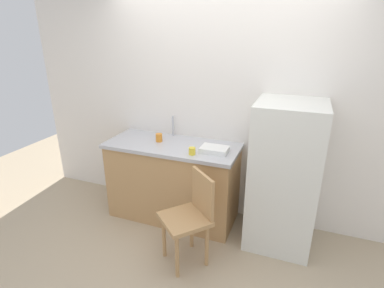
{
  "coord_description": "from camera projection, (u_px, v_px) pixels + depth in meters",
  "views": [
    {
      "loc": [
        0.85,
        -2.15,
        2.09
      ],
      "look_at": [
        -0.19,
        0.6,
        0.96
      ],
      "focal_mm": 28.03,
      "sensor_mm": 36.0,
      "label": 1
    }
  ],
  "objects": [
    {
      "name": "back_wall",
      "position": [
        221.0,
        103.0,
        3.3
      ],
      "size": [
        4.8,
        0.1,
        2.67
      ],
      "primitive_type": "cube",
      "color": "white",
      "rests_on": "ground_plane"
    },
    {
      "name": "countertop",
      "position": [
        172.0,
        146.0,
        3.3
      ],
      "size": [
        1.47,
        0.64,
        0.04
      ],
      "primitive_type": "cube",
      "color": "#B7B7BC",
      "rests_on": "cabinet_base"
    },
    {
      "name": "cabinet_base",
      "position": [
        173.0,
        182.0,
        3.46
      ],
      "size": [
        1.43,
        0.6,
        0.87
      ],
      "primitive_type": "cube",
      "color": "tan",
      "rests_on": "ground_plane"
    },
    {
      "name": "dish_tray",
      "position": [
        214.0,
        149.0,
        3.07
      ],
      "size": [
        0.28,
        0.2,
        0.05
      ],
      "primitive_type": "cube",
      "color": "white",
      "rests_on": "countertop"
    },
    {
      "name": "ground_plane",
      "position": [
        189.0,
        260.0,
        2.91
      ],
      "size": [
        8.0,
        8.0,
        0.0
      ],
      "primitive_type": "plane",
      "color": "tan"
    },
    {
      "name": "faucet",
      "position": [
        173.0,
        126.0,
        3.5
      ],
      "size": [
        0.02,
        0.02,
        0.24
      ],
      "primitive_type": "cylinder",
      "color": "#B7B7BC",
      "rests_on": "countertop"
    },
    {
      "name": "refrigerator",
      "position": [
        284.0,
        176.0,
        2.94
      ],
      "size": [
        0.63,
        0.64,
        1.48
      ],
      "primitive_type": "cube",
      "color": "silver",
      "rests_on": "ground_plane"
    },
    {
      "name": "cup_yellow",
      "position": [
        192.0,
        151.0,
        3.0
      ],
      "size": [
        0.07,
        0.07,
        0.07
      ],
      "primitive_type": "cylinder",
      "color": "yellow",
      "rests_on": "countertop"
    },
    {
      "name": "chair",
      "position": [
        191.0,
        215.0,
        2.75
      ],
      "size": [
        0.56,
        0.56,
        0.89
      ],
      "rotation": [
        0.0,
        0.0,
        -0.73
      ],
      "color": "tan",
      "rests_on": "ground_plane"
    },
    {
      "name": "cup_orange",
      "position": [
        159.0,
        138.0,
        3.35
      ],
      "size": [
        0.07,
        0.07,
        0.09
      ],
      "primitive_type": "cylinder",
      "color": "orange",
      "rests_on": "countertop"
    }
  ]
}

